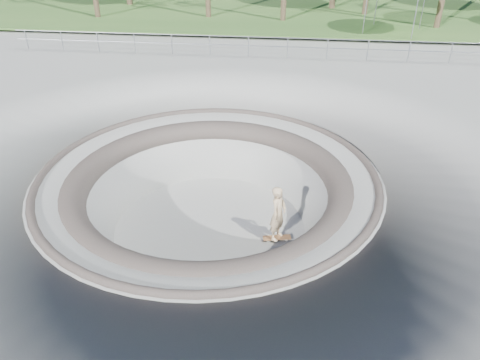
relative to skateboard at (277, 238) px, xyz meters
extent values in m
plane|color=#9C9C97|center=(-2.16, 0.46, 1.83)|extent=(180.00, 180.00, 0.00)
torus|color=#9C9C97|center=(-2.16, 0.46, -0.17)|extent=(14.00, 14.00, 4.00)
cylinder|color=#9C9C97|center=(-2.16, 0.46, -0.12)|extent=(6.60, 6.60, 0.10)
torus|color=#554A44|center=(-2.16, 0.46, 1.81)|extent=(10.24, 10.24, 0.24)
torus|color=#554A44|center=(-2.16, 0.46, 1.38)|extent=(8.91, 8.91, 0.81)
ellipsoid|color=brown|center=(-24.16, 55.46, -4.61)|extent=(50.40, 36.00, 23.40)
ellipsoid|color=brown|center=(5.84, 60.46, -6.04)|extent=(61.60, 44.00, 28.60)
cylinder|color=gray|center=(-2.16, 12.46, 3.00)|extent=(25.00, 0.05, 0.05)
cylinder|color=gray|center=(-2.16, 12.46, 2.55)|extent=(25.00, 0.05, 0.05)
cube|color=olive|center=(0.00, 0.00, 0.01)|extent=(0.89, 0.42, 0.02)
cylinder|color=#B2B3B7|center=(0.00, 0.00, -0.03)|extent=(0.07, 0.18, 0.04)
cylinder|color=#B2B3B7|center=(0.00, 0.00, -0.03)|extent=(0.07, 0.18, 0.04)
cylinder|color=beige|center=(0.00, 0.00, -0.04)|extent=(0.07, 0.04, 0.07)
cylinder|color=beige|center=(0.00, 0.00, -0.04)|extent=(0.07, 0.04, 0.07)
cylinder|color=beige|center=(0.00, 0.00, -0.04)|extent=(0.07, 0.04, 0.07)
cylinder|color=beige|center=(0.00, 0.00, -0.04)|extent=(0.07, 0.04, 0.07)
imported|color=#D1B187|center=(0.00, 0.00, 0.91)|extent=(0.65, 0.77, 1.78)
cylinder|color=gray|center=(4.58, 17.06, 3.21)|extent=(0.06, 0.06, 2.21)
cylinder|color=gray|center=(7.39, 17.06, 3.21)|extent=(0.06, 0.06, 2.21)
cylinder|color=gray|center=(4.58, 19.87, 3.21)|extent=(0.06, 0.06, 2.21)
cylinder|color=gray|center=(7.39, 19.87, 3.21)|extent=(0.06, 0.06, 2.21)
camera|label=1|loc=(0.19, -11.48, 8.88)|focal=35.00mm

